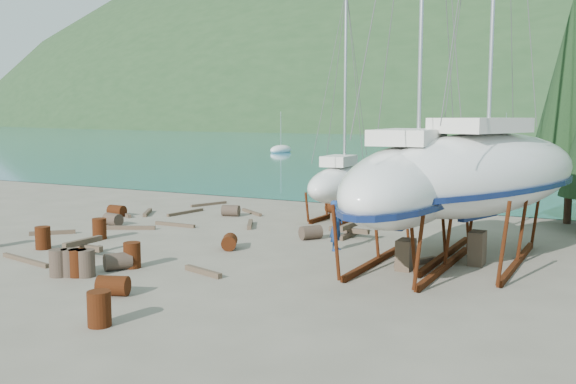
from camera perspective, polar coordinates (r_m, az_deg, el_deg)
The scene contains 41 objects.
ground at distance 23.95m, azimuth -7.02°, elevation -5.65°, with size 600.00×600.00×0.00m, color #676051.
far_house_left at distance 221.65m, azimuth 8.86°, elevation 6.13°, with size 6.60×5.60×5.60m.
far_house_center at distance 211.77m, azimuth 19.18°, elevation 5.81°, with size 6.60×5.60×5.60m.
cypress_back_left at distance 33.22m, azimuth 24.09°, elevation 8.83°, with size 4.14×4.14×11.50m.
moored_boat_left at distance 90.40m, azimuth -0.64°, elevation 3.77°, with size 2.00×5.00×6.05m.
moored_boat_far at distance 130.95m, azimuth 18.76°, elevation 4.35°, with size 2.00×5.00×6.05m.
large_sailboat_near at distance 22.09m, azimuth 10.99°, elevation 0.87°, with size 3.91×11.62×18.06m.
large_sailboat_far at distance 23.42m, azimuth 16.97°, elevation 1.65°, with size 7.24×12.76×19.39m.
small_sailboat_shore at distance 31.78m, azimuth 4.76°, elevation 0.83°, with size 2.62×7.14×11.24m.
worker at distance 24.61m, azimuth 4.32°, elevation -2.98°, with size 0.71×0.47×1.94m, color navy.
drum_1 at distance 22.35m, azimuth -14.89°, elevation -5.98°, with size 0.58×0.58×0.88m, color #2D2823.
drum_2 at distance 34.13m, azimuth -14.97°, elevation -1.61°, with size 0.58×0.58×0.88m, color #53220E.
drum_4 at distance 34.14m, azimuth 4.16°, elevation -1.40°, with size 0.58×0.58×0.88m, color #53220E.
drum_5 at distance 21.67m, azimuth -17.53°, elevation -6.06°, with size 0.58×0.58×0.88m, color #2D2823.
drum_6 at distance 24.96m, azimuth -5.23°, elevation -4.44°, with size 0.58×0.58×0.88m, color #53220E.
drum_7 at distance 16.62m, azimuth -16.43°, elevation -9.92°, with size 0.58×0.58×0.88m, color #53220E.
drum_8 at distance 28.00m, azimuth -16.42°, elevation -3.15°, with size 0.58×0.58×0.88m, color #53220E.
drum_9 at distance 33.15m, azimuth -5.11°, elevation -1.65°, with size 0.58×0.58×0.88m, color #2D2823.
drum_10 at distance 21.77m, azimuth -18.18°, elevation -6.02°, with size 0.58×0.58×0.88m, color #53220E.
drum_11 at distance 26.87m, azimuth 2.04°, elevation -3.62°, with size 0.58×0.58×0.88m, color #2D2823.
drum_12 at distance 19.26m, azimuth -15.29°, elevation -8.04°, with size 0.58×0.58×0.88m, color #53220E.
drum_13 at distance 26.63m, azimuth -20.96°, elevation -3.83°, with size 0.58×0.58×0.88m, color #53220E.
drum_14 at distance 22.48m, azimuth -13.69°, elevation -5.47°, with size 0.58×0.58×0.88m, color #53220E.
drum_15 at distance 31.31m, azimuth -15.30°, elevation -2.36°, with size 0.58×0.58×0.88m, color #2D2823.
drum_16 at distance 21.98m, azimuth -19.73°, elevation -5.96°, with size 0.58×0.58×0.88m, color #2D2823.
drum_17 at distance 21.91m, azimuth -18.79°, elevation -5.96°, with size 0.58×0.58×0.88m, color #2D2823.
timber_0 at distance 37.29m, azimuth -7.04°, elevation -1.08°, with size 0.14×2.44×0.14m, color brown.
timber_1 at distance 22.79m, azimuth 11.31°, elevation -6.13°, with size 0.19×1.87×0.19m, color brown.
timber_2 at distance 34.45m, azimuth -12.38°, elevation -1.80°, with size 0.19×1.98×0.19m, color brown.
timber_3 at distance 24.57m, azimuth -22.32°, elevation -5.62°, with size 0.15×2.90×0.15m, color brown.
timber_4 at distance 30.03m, azimuth -13.84°, elevation -3.10°, with size 0.17×2.26×0.17m, color brown.
timber_6 at distance 31.84m, azimuth 7.91°, elevation -2.39°, with size 0.19×2.09×0.19m, color brown.
timber_7 at distance 21.25m, azimuth -7.56°, elevation -7.03°, with size 0.17×1.77×0.17m, color brown.
timber_8 at distance 30.07m, azimuth -3.40°, elevation -2.88°, with size 0.19×1.97×0.19m, color brown.
timber_9 at distance 33.94m, azimuth -3.26°, elevation -1.80°, with size 0.15×2.25×0.15m, color brown.
timber_11 at distance 30.51m, azimuth -10.02°, elevation -2.87°, with size 0.15×2.23×0.15m, color brown.
timber_12 at distance 29.78m, azimuth -20.20°, elevation -3.41°, with size 0.17×1.90×0.17m, color brown.
timber_15 at distance 34.27m, azimuth -9.10°, elevation -1.80°, with size 0.15×2.60×0.15m, color brown.
timber_17 at distance 34.51m, azimuth -14.44°, elevation -1.86°, with size 0.16×2.43×0.16m, color brown.
timber_pile_fore at distance 25.02m, azimuth -17.76°, elevation -4.69°, with size 1.80×1.80×0.60m.
timber_pile_aft at distance 27.41m, azimuth 5.44°, elevation -3.41°, with size 1.80×1.80×0.60m.
Camera 1 is at (13.53, -19.08, 5.14)m, focal length 40.00 mm.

